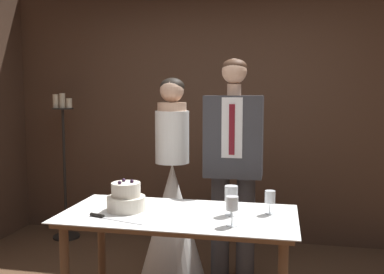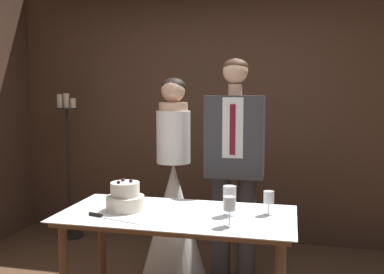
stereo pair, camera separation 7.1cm
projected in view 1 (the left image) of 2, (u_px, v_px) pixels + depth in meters
The scene contains 10 objects.
wall_back at pixel (220, 113), 4.47m from camera, with size 4.73×0.12×2.65m, color #513828.
cake_table at pixel (179, 228), 2.72m from camera, with size 1.48×0.72×0.78m.
tiered_cake at pixel (126, 198), 2.77m from camera, with size 0.25×0.25×0.20m.
cake_knife at pixel (106, 217), 2.60m from camera, with size 0.38×0.13×0.02m.
wine_glass_near at pixel (232, 204), 2.44m from camera, with size 0.07×0.07×0.17m.
wine_glass_middle at pixel (231, 195), 2.66m from camera, with size 0.08×0.08×0.19m.
wine_glass_far at pixel (270, 198), 2.68m from camera, with size 0.07×0.07×0.15m.
bride at pixel (172, 205), 3.57m from camera, with size 0.54×0.54×1.66m.
groom at pixel (233, 158), 3.43m from camera, with size 0.46×0.25×1.80m.
candle_stand at pixel (64, 165), 4.48m from camera, with size 0.28×0.28×1.53m.
Camera 1 is at (0.63, -2.37, 1.54)m, focal length 40.00 mm.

